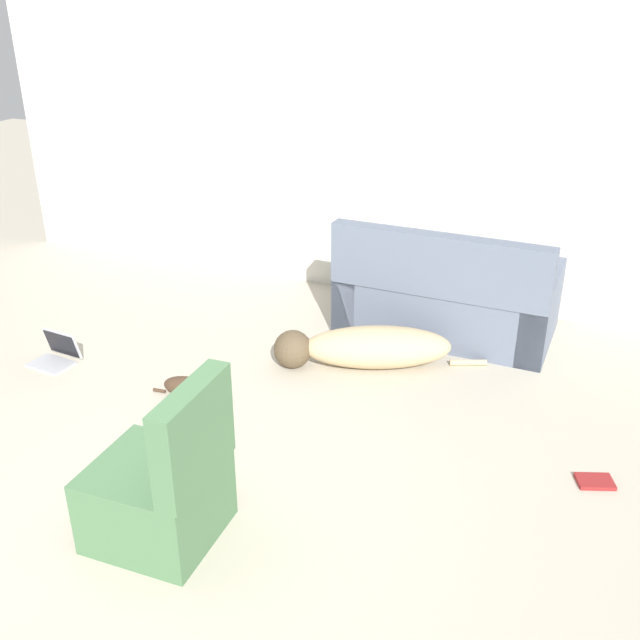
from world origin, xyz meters
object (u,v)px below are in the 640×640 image
Objects in this scene: laptop_open at (58,352)px; cat at (192,389)px; couch at (446,298)px; dog at (365,347)px; side_chair at (163,488)px; book_red at (595,481)px.

cat is at bearing 1.60° from laptop_open.
laptop_open is at bearing 171.66° from cat.
couch is 5.03× the size of laptop_open.
dog reaches higher than cat.
side_chair is at bearing 77.43° from couch.
couch is 2.09m from book_red.
couch reaches higher than book_red.
side_chair reaches higher than book_red.
side_chair is at bearing -148.14° from book_red.
side_chair is (1.81, -1.31, 0.22)m from laptop_open.
dog is 1.30m from cat.
laptop_open is (-1.22, 0.09, 0.00)m from cat.
couch is at bearing 127.12° from book_red.
book_red is (1.67, -0.83, -0.14)m from dog.
cat is (-0.96, -0.88, -0.08)m from dog.
book_red is 0.26× the size of side_chair.
side_chair reaches higher than dog.
laptop_open is (-2.59, -1.61, -0.22)m from couch.
side_chair is (-2.03, -1.26, 0.28)m from book_red.
cat is at bearing -179.04° from book_red.
dog is 1.87m from book_red.
couch is 7.21× the size of book_red.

